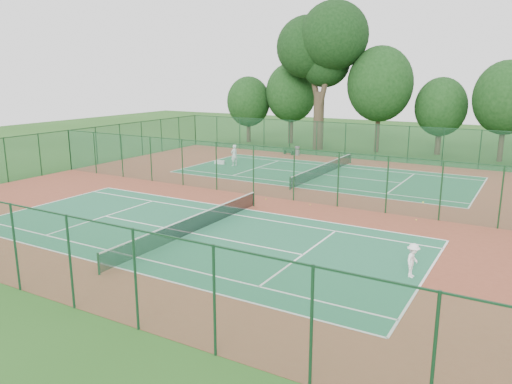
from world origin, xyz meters
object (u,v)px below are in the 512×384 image
Objects in this scene: player_far at (234,155)px; kit_bag at (220,162)px; trash_bin at (297,151)px; player_near at (413,260)px; big_tree at (322,46)px; bench at (288,151)px.

player_far is 2.11× the size of kit_bag.
player_far is at bearing -105.71° from trash_bin.
player_far is (-20.10, 17.88, 0.24)m from player_near.
player_near is 0.75× the size of player_far.
player_far reaches higher than kit_bag.
big_tree is at bearing 33.56° from player_near.
player_near is 28.17m from kit_bag.
big_tree is at bearing 95.05° from bench.
player_far is 1.81m from kit_bag.
bench is 0.09× the size of big_tree.
big_tree reaches higher than player_near.
bench is 11.93m from big_tree.
trash_bin is at bearing 38.53° from player_near.
player_far is at bearing 52.82° from player_near.
player_near reaches higher than bench.
kit_bag is 0.06× the size of big_tree.
bench is (-0.98, -0.12, -0.04)m from trash_bin.
trash_bin is at bearing 51.84° from kit_bag.
player_near is 37.40m from big_tree.
trash_bin is 1.00× the size of kit_bag.
trash_bin is (-17.75, 26.26, -0.28)m from player_near.
player_near is 26.90m from player_far.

